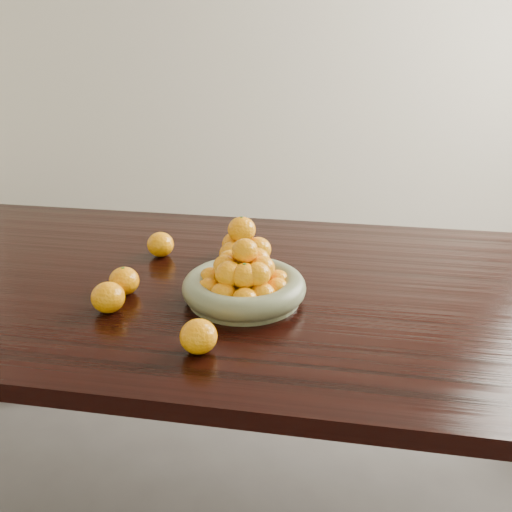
% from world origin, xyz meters
% --- Properties ---
extents(ground, '(5.00, 5.00, 0.00)m').
position_xyz_m(ground, '(0.00, 0.00, 0.00)').
color(ground, '#4D4A49').
rests_on(ground, ground).
extents(wall_back, '(5.00, 0.04, 2.70)m').
position_xyz_m(wall_back, '(0.00, 2.50, 1.35)').
color(wall_back, beige).
rests_on(wall_back, ground).
extents(dining_table, '(2.00, 1.00, 0.75)m').
position_xyz_m(dining_table, '(0.00, 0.00, 0.66)').
color(dining_table, black).
rests_on(dining_table, ground).
extents(fruit_bowl, '(0.29, 0.29, 0.15)m').
position_xyz_m(fruit_bowl, '(0.00, -0.10, 0.79)').
color(fruit_bowl, '#6E7354').
rests_on(fruit_bowl, dining_table).
extents(orange_pyramid, '(0.14, 0.15, 0.12)m').
position_xyz_m(orange_pyramid, '(-0.05, 0.13, 0.80)').
color(orange_pyramid, '#FCA007').
rests_on(orange_pyramid, dining_table).
extents(loose_orange_0, '(0.07, 0.07, 0.07)m').
position_xyz_m(loose_orange_0, '(-0.28, -0.11, 0.78)').
color(loose_orange_0, '#FCA007').
rests_on(loose_orange_0, dining_table).
extents(loose_orange_1, '(0.07, 0.07, 0.07)m').
position_xyz_m(loose_orange_1, '(-0.28, -0.21, 0.78)').
color(loose_orange_1, '#FCA007').
rests_on(loose_orange_1, dining_table).
extents(loose_orange_2, '(0.07, 0.07, 0.07)m').
position_xyz_m(loose_orange_2, '(-0.04, -0.33, 0.78)').
color(loose_orange_2, '#FCA007').
rests_on(loose_orange_2, dining_table).
extents(loose_orange_3, '(0.07, 0.07, 0.07)m').
position_xyz_m(loose_orange_3, '(-0.27, 0.13, 0.78)').
color(loose_orange_3, '#FCA007').
rests_on(loose_orange_3, dining_table).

